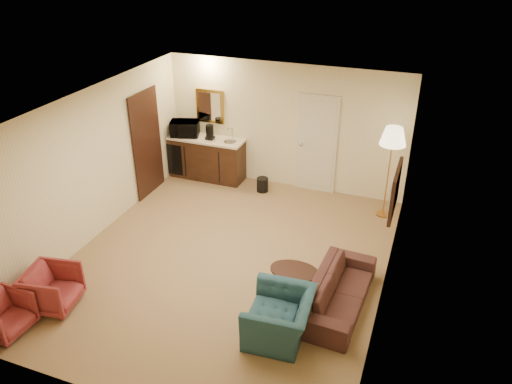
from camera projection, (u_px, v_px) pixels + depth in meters
ground at (228, 260)px, 8.27m from camera, size 6.00×6.00×0.00m
room_walls at (239, 146)px, 8.14m from camera, size 5.02×6.01×2.61m
wetbar_cabinet at (207, 158)px, 10.82m from camera, size 1.64×0.58×0.92m
sofa at (340, 286)px, 7.11m from camera, size 0.62×1.84×0.71m
teal_armchair at (280, 311)px, 6.55m from camera, size 0.69×1.00×0.84m
rose_chair_near at (52, 287)px, 7.11m from camera, size 0.74×0.77×0.69m
rose_chair_far at (4, 313)px, 6.67m from camera, size 0.58×0.62×0.61m
coffee_table at (294, 281)px, 7.42m from camera, size 0.77×0.55×0.42m
floor_lamp at (388, 173)px, 9.16m from camera, size 0.58×0.58×1.79m
waste_bin at (262, 185)px, 10.38m from camera, size 0.29×0.29×0.30m
microwave at (185, 127)px, 10.65m from camera, size 0.67×0.50×0.40m
coffee_maker at (210, 132)px, 10.49m from camera, size 0.18×0.18×0.31m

